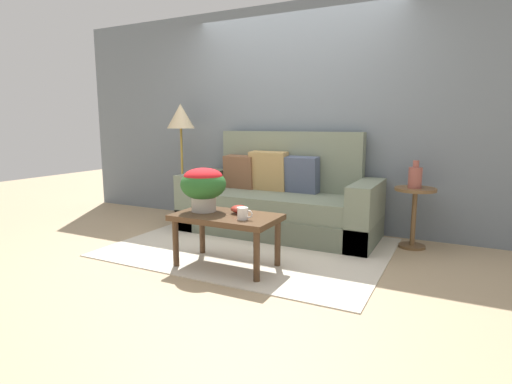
% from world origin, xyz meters
% --- Properties ---
extents(ground_plane, '(14.00, 14.00, 0.00)m').
position_xyz_m(ground_plane, '(0.00, 0.00, 0.00)').
color(ground_plane, tan).
extents(wall_back, '(6.40, 0.12, 2.62)m').
position_xyz_m(wall_back, '(0.00, 1.15, 1.31)').
color(wall_back, slate).
rests_on(wall_back, ground).
extents(area_rug, '(2.63, 1.95, 0.01)m').
position_xyz_m(area_rug, '(0.00, 0.02, 0.01)').
color(area_rug, beige).
rests_on(area_rug, ground).
extents(couch, '(2.21, 0.87, 1.15)m').
position_xyz_m(couch, '(0.01, 0.69, 0.35)').
color(couch, '#626B59').
rests_on(couch, ground).
extents(coffee_table, '(0.90, 0.52, 0.47)m').
position_xyz_m(coffee_table, '(0.07, -0.57, 0.40)').
color(coffee_table, '#442D1B').
rests_on(coffee_table, ground).
extents(side_table, '(0.40, 0.40, 0.61)m').
position_xyz_m(side_table, '(1.44, 0.76, 0.42)').
color(side_table, brown).
rests_on(side_table, ground).
extents(floor_lamp, '(0.35, 0.35, 1.48)m').
position_xyz_m(floor_lamp, '(-1.36, 0.71, 1.20)').
color(floor_lamp, olive).
rests_on(floor_lamp, ground).
extents(potted_plant, '(0.40, 0.40, 0.39)m').
position_xyz_m(potted_plant, '(-0.18, -0.54, 0.71)').
color(potted_plant, '#B7B2A8').
rests_on(potted_plant, coffee_table).
extents(coffee_mug, '(0.13, 0.09, 0.10)m').
position_xyz_m(coffee_mug, '(0.28, -0.66, 0.52)').
color(coffee_mug, white).
rests_on(coffee_mug, coffee_table).
extents(snack_bowl, '(0.15, 0.15, 0.07)m').
position_xyz_m(snack_bowl, '(0.14, -0.48, 0.51)').
color(snack_bowl, '#B2382D').
rests_on(snack_bowl, coffee_table).
extents(table_vase, '(0.13, 0.13, 0.27)m').
position_xyz_m(table_vase, '(1.44, 0.75, 0.72)').
color(table_vase, '#934C42').
rests_on(table_vase, side_table).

